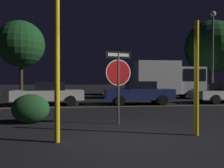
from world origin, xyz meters
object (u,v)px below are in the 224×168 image
Objects in this scene: street_lamp at (213,40)px; yellow_pole_left at (57,63)px; passing_car_2 at (49,93)px; tree_2 at (212,48)px; tree_1 at (21,44)px; stop_sign at (118,73)px; yellow_pole_right at (196,78)px; delivery_truck at (169,79)px; hedge_bush_1 at (31,109)px; passing_car_3 at (139,93)px.

yellow_pole_left is at bearing -132.77° from street_lamp.
passing_car_2 is 0.56× the size of tree_2.
street_lamp reaches higher than tree_1.
tree_2 reaches higher than stop_sign.
yellow_pole_right is at bearing -62.16° from tree_1.
stop_sign is at bearing -27.87° from delivery_truck.
delivery_truck is at bearing 58.51° from yellow_pole_left.
yellow_pole_left is 18.10m from tree_1.
tree_2 is (15.09, 7.36, 4.24)m from passing_car_2.
stop_sign is at bearing -10.39° from hedge_bush_1.
yellow_pole_left reaches higher than passing_car_2.
delivery_truck is 14.28m from tree_1.
hedge_bush_1 is 0.17× the size of tree_1.
tree_2 reaches higher than passing_car_3.
stop_sign is 1.92× the size of hedge_bush_1.
yellow_pole_left is 2.91× the size of hedge_bush_1.
passing_car_3 is at bearing -141.68° from tree_2.
yellow_pole_left is 0.47× the size of tree_2.
tree_2 reaches higher than tree_1.
delivery_truck is at bearing 70.83° from yellow_pole_right.
stop_sign is 0.80× the size of yellow_pole_right.
tree_2 reaches higher than street_lamp.
stop_sign is 7.32m from passing_car_2.
delivery_truck reaches higher than yellow_pole_right.
tree_2 reaches higher than passing_car_2.
tree_2 is (19.04, -1.14, -0.11)m from tree_1.
tree_1 is (-17.24, 4.17, -0.05)m from street_lamp.
passing_car_3 is at bearing -43.07° from tree_1.
street_lamp reaches higher than yellow_pole_right.
stop_sign is at bearing -64.67° from tree_1.
tree_1 is at bearing 176.56° from tree_2.
yellow_pole_left is 1.22× the size of yellow_pole_right.
stop_sign is at bearing 135.04° from yellow_pole_right.
tree_2 is (5.80, 3.03, 3.25)m from delivery_truck.
yellow_pole_right is at bearing 3.39° from yellow_pole_left.
stop_sign is 2.60m from yellow_pole_left.
street_lamp is at bearing 56.36° from yellow_pole_right.
stop_sign is at bearing 160.87° from passing_car_3.
yellow_pole_right is (1.74, -1.74, -0.20)m from stop_sign.
yellow_pole_left is at bearing -143.29° from stop_sign.
passing_car_3 is 10.10m from street_lamp.
street_lamp is at bearing 47.23° from yellow_pole_left.
tree_1 is at bearing 117.84° from yellow_pole_right.
delivery_truck is at bearing -17.52° from tree_1.
passing_car_2 is at bearing -161.97° from street_lamp.
passing_car_3 is (5.14, 5.73, 0.24)m from hedge_bush_1.
yellow_pole_right is at bearing -154.61° from passing_car_2.
tree_1 is at bearing 19.55° from passing_car_2.
stop_sign is 0.31× the size of tree_2.
stop_sign is at bearing 48.56° from yellow_pole_left.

